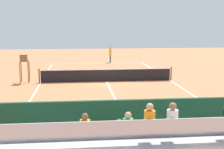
{
  "coord_description": "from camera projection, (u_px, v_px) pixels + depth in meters",
  "views": [
    {
      "loc": [
        2.16,
        24.36,
        4.59
      ],
      "look_at": [
        0.0,
        4.0,
        1.2
      ],
      "focal_mm": 51.67,
      "sensor_mm": 36.0,
      "label": 1
    }
  ],
  "objects": [
    {
      "name": "ground_plane",
      "position": [
        107.0,
        81.0,
        24.87
      ],
      "size": [
        60.0,
        60.0,
        0.0
      ],
      "primitive_type": "plane",
      "color": "#CC7047"
    },
    {
      "name": "court_line_markings",
      "position": [
        107.0,
        81.0,
        24.9
      ],
      "size": [
        10.1,
        22.2,
        0.01
      ],
      "color": "white",
      "rests_on": "ground"
    },
    {
      "name": "tennis_net",
      "position": [
        107.0,
        75.0,
        24.79
      ],
      "size": [
        10.3,
        0.1,
        1.07
      ],
      "color": "black",
      "rests_on": "ground"
    },
    {
      "name": "backdrop_wall",
      "position": [
        143.0,
        128.0,
        10.97
      ],
      "size": [
        18.0,
        0.16,
        2.0
      ],
      "primitive_type": "cube",
      "color": "#194228",
      "rests_on": "ground"
    },
    {
      "name": "bleacher_stand",
      "position": [
        153.0,
        144.0,
        9.6
      ],
      "size": [
        9.06,
        2.4,
        2.48
      ],
      "color": "#B2B2B7",
      "rests_on": "ground"
    },
    {
      "name": "umpire_chair",
      "position": [
        24.0,
        65.0,
        24.23
      ],
      "size": [
        0.67,
        0.67,
        2.14
      ],
      "color": "brown",
      "rests_on": "ground"
    },
    {
      "name": "courtside_bench",
      "position": [
        191.0,
        131.0,
        11.96
      ],
      "size": [
        1.8,
        0.4,
        0.93
      ],
      "color": "#33383D",
      "rests_on": "ground"
    },
    {
      "name": "equipment_bag",
      "position": [
        139.0,
        144.0,
        11.69
      ],
      "size": [
        0.9,
        0.36,
        0.36
      ],
      "primitive_type": "cube",
      "color": "#B22D2D",
      "rests_on": "ground"
    },
    {
      "name": "tennis_player",
      "position": [
        110.0,
        54.0,
        36.03
      ],
      "size": [
        0.37,
        0.54,
        1.93
      ],
      "color": "navy",
      "rests_on": "ground"
    },
    {
      "name": "tennis_racket",
      "position": [
        103.0,
        62.0,
        36.5
      ],
      "size": [
        0.57,
        0.43,
        0.03
      ],
      "color": "black",
      "rests_on": "ground"
    },
    {
      "name": "tennis_ball_near",
      "position": [
        102.0,
        67.0,
        32.62
      ],
      "size": [
        0.07,
        0.07,
        0.07
      ],
      "primitive_type": "sphere",
      "color": "#CCDB33",
      "rests_on": "ground"
    }
  ]
}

